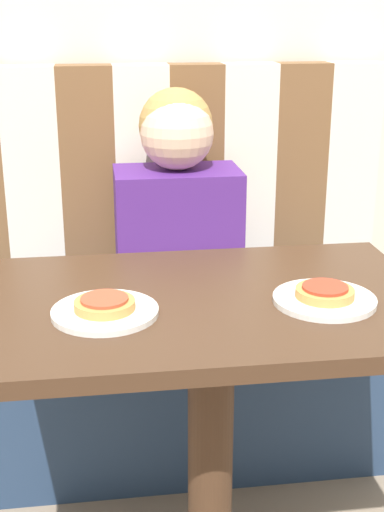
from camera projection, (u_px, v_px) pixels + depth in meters
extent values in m
cube|color=beige|center=(164.00, 3.00, 2.11)|extent=(7.00, 0.05, 2.60)
cube|color=navy|center=(179.00, 375.00, 2.17)|extent=(1.30, 0.52, 0.46)
cube|color=beige|center=(34.00, 182.00, 2.13)|extent=(0.16, 0.09, 0.67)
cube|color=brown|center=(89.00, 180.00, 2.15)|extent=(0.16, 0.09, 0.67)
cube|color=beige|center=(143.00, 178.00, 2.17)|extent=(0.16, 0.09, 0.67)
cube|color=brown|center=(195.00, 177.00, 2.19)|extent=(0.16, 0.09, 0.67)
cube|color=beige|center=(247.00, 175.00, 2.21)|extent=(0.16, 0.09, 0.67)
cube|color=brown|center=(298.00, 173.00, 2.23)|extent=(0.16, 0.09, 0.67)
cube|color=beige|center=(348.00, 172.00, 2.26)|extent=(0.16, 0.09, 0.67)
cube|color=#422B1C|center=(212.00, 305.00, 1.46)|extent=(0.90, 0.60, 0.03)
cylinder|color=#422B1C|center=(210.00, 456.00, 1.58)|extent=(0.10, 0.10, 0.69)
cube|color=#4C237A|center=(178.00, 240.00, 2.02)|extent=(0.35, 0.21, 0.41)
sphere|color=beige|center=(177.00, 133.00, 1.92)|extent=(0.20, 0.20, 0.20)
sphere|color=#AD8447|center=(176.00, 125.00, 1.94)|extent=(0.20, 0.20, 0.20)
cylinder|color=white|center=(105.00, 312.00, 1.37)|extent=(0.21, 0.21, 0.01)
cylinder|color=white|center=(324.00, 300.00, 1.42)|extent=(0.21, 0.21, 0.01)
cylinder|color=#C68E47|center=(105.00, 305.00, 1.36)|extent=(0.12, 0.12, 0.02)
cylinder|color=#AD472D|center=(104.00, 299.00, 1.36)|extent=(0.09, 0.09, 0.01)
cylinder|color=#C68E47|center=(325.00, 293.00, 1.42)|extent=(0.12, 0.12, 0.02)
cylinder|color=#B73823|center=(325.00, 287.00, 1.42)|extent=(0.09, 0.09, 0.01)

